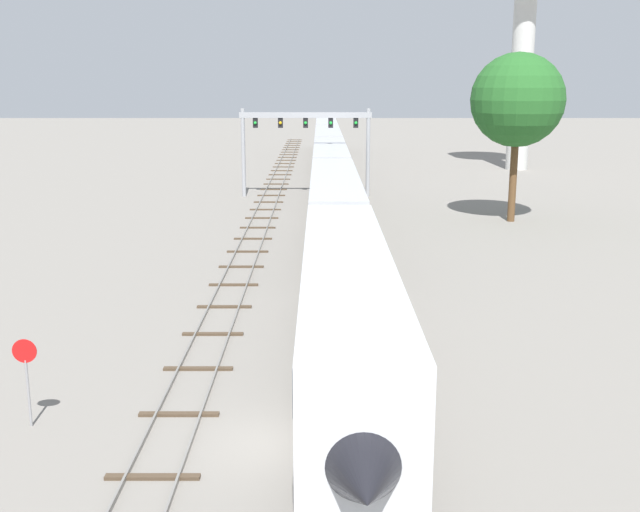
% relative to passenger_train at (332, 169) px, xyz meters
% --- Properties ---
extents(ground_plane, '(400.00, 400.00, 0.00)m').
position_rel_passenger_train_xyz_m(ground_plane, '(-2.00, -49.17, -2.61)').
color(ground_plane, gray).
extents(track_main, '(2.60, 200.00, 0.16)m').
position_rel_passenger_train_xyz_m(track_main, '(0.00, 10.83, -2.54)').
color(track_main, slate).
rests_on(track_main, ground).
extents(track_near, '(2.60, 160.00, 0.16)m').
position_rel_passenger_train_xyz_m(track_near, '(-5.50, -9.17, -2.54)').
color(track_near, slate).
rests_on(track_near, ground).
extents(passenger_train, '(3.04, 110.84, 4.80)m').
position_rel_passenger_train_xyz_m(passenger_train, '(0.00, 0.00, 0.00)').
color(passenger_train, silver).
rests_on(passenger_train, ground).
extents(signal_gantry, '(12.10, 0.49, 8.08)m').
position_rel_passenger_train_xyz_m(signal_gantry, '(-2.25, 0.56, 3.33)').
color(signal_gantry, '#999BA0').
rests_on(signal_gantry, ground).
extents(stop_sign, '(0.76, 0.08, 2.88)m').
position_rel_passenger_train_xyz_m(stop_sign, '(-10.00, -47.94, -0.74)').
color(stop_sign, gray).
rests_on(stop_sign, ground).
extents(trackside_tree_left, '(6.97, 6.97, 12.65)m').
position_rel_passenger_train_xyz_m(trackside_tree_left, '(13.76, -12.27, 6.51)').
color(trackside_tree_left, brown).
rests_on(trackside_tree_left, ground).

